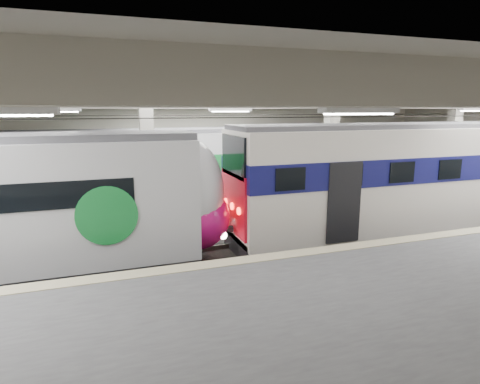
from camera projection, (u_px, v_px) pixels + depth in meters
name	position (u px, v px, depth m)	size (l,w,h in m)	color
station_hall	(269.00, 169.00, 11.85)	(36.00, 24.00, 5.75)	black
modern_emu	(26.00, 211.00, 11.50)	(13.23, 2.73, 4.29)	silver
older_rer	(396.00, 178.00, 15.60)	(13.46, 2.97, 4.44)	white
far_train	(147.00, 174.00, 17.88)	(12.73, 2.64, 4.11)	silver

